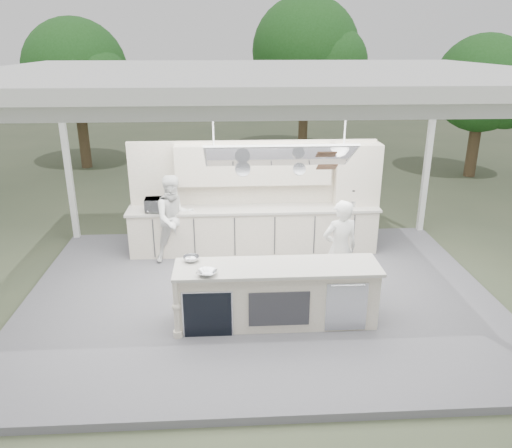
{
  "coord_description": "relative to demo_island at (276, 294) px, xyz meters",
  "views": [
    {
      "loc": [
        -0.52,
        -7.66,
        4.26
      ],
      "look_at": [
        -0.04,
        0.4,
        1.26
      ],
      "focal_mm": 35.0,
      "sensor_mm": 36.0,
      "label": 1
    }
  ],
  "objects": [
    {
      "name": "bowl_large",
      "position": [
        -1.02,
        -0.24,
        0.51
      ],
      "size": [
        0.36,
        0.36,
        0.07
      ],
      "primitive_type": "imported",
      "rotation": [
        0.0,
        0.0,
        -0.32
      ],
      "color": "silver",
      "rests_on": "demo_island"
    },
    {
      "name": "ground",
      "position": [
        -0.18,
        0.91,
        -0.6
      ],
      "size": [
        90.0,
        90.0,
        0.0
      ],
      "primitive_type": "plane",
      "color": "#434932",
      "rests_on": "ground"
    },
    {
      "name": "tree_cluster",
      "position": [
        -0.34,
        10.68,
        2.69
      ],
      "size": [
        19.55,
        9.4,
        5.85
      ],
      "color": "#483B24",
      "rests_on": "ground"
    },
    {
      "name": "demo_island",
      "position": [
        0.0,
        0.0,
        0.0
      ],
      "size": [
        3.1,
        0.79,
        0.95
      ],
      "color": "silver",
      "rests_on": "stage_deck"
    },
    {
      "name": "tent",
      "position": [
        -0.18,
        0.9,
        3.11
      ],
      "size": [
        8.2,
        6.2,
        3.86
      ],
      "color": "white",
      "rests_on": "ground"
    },
    {
      "name": "sous_chef",
      "position": [
        -1.74,
        2.46,
        0.39
      ],
      "size": [
        1.02,
        0.92,
        1.73
      ],
      "primitive_type": "imported",
      "rotation": [
        0.0,
        0.0,
        0.38
      ],
      "color": "white",
      "rests_on": "stage_deck"
    },
    {
      "name": "back_wall_unit",
      "position": [
        0.27,
        3.03,
        0.98
      ],
      "size": [
        5.05,
        0.48,
        2.25
      ],
      "color": "silver",
      "rests_on": "stage_deck"
    },
    {
      "name": "back_counter",
      "position": [
        -0.18,
        2.81,
        0.0
      ],
      "size": [
        5.08,
        0.72,
        0.95
      ],
      "color": "silver",
      "rests_on": "stage_deck"
    },
    {
      "name": "toaster_oven",
      "position": [
        -2.09,
        2.67,
        0.61
      ],
      "size": [
        0.5,
        0.35,
        0.27
      ],
      "primitive_type": "imported",
      "rotation": [
        0.0,
        0.0,
        0.04
      ],
      "color": "silver",
      "rests_on": "back_counter"
    },
    {
      "name": "head_chef",
      "position": [
        1.15,
        0.82,
        0.38
      ],
      "size": [
        0.69,
        0.53,
        1.7
      ],
      "primitive_type": "imported",
      "rotation": [
        0.0,
        0.0,
        3.36
      ],
      "color": "white",
      "rests_on": "stage_deck"
    },
    {
      "name": "bowl_small",
      "position": [
        -1.28,
        0.26,
        0.51
      ],
      "size": [
        0.31,
        0.31,
        0.08
      ],
      "primitive_type": "imported",
      "rotation": [
        0.0,
        0.0,
        0.31
      ],
      "color": "#AEB0B4",
      "rests_on": "demo_island"
    },
    {
      "name": "stage_deck",
      "position": [
        -0.18,
        0.91,
        -0.54
      ],
      "size": [
        8.0,
        6.0,
        0.12
      ],
      "primitive_type": "cube",
      "color": "#56555A",
      "rests_on": "ground"
    }
  ]
}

